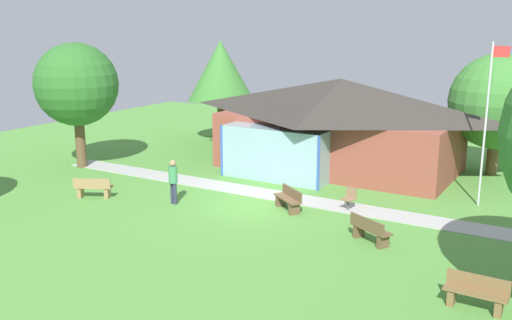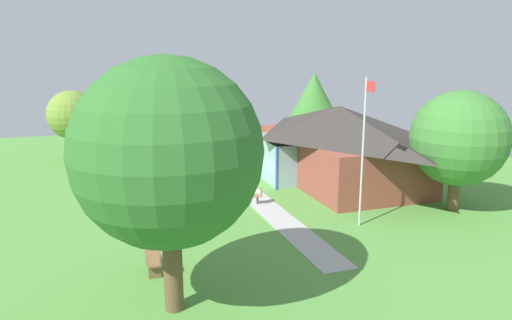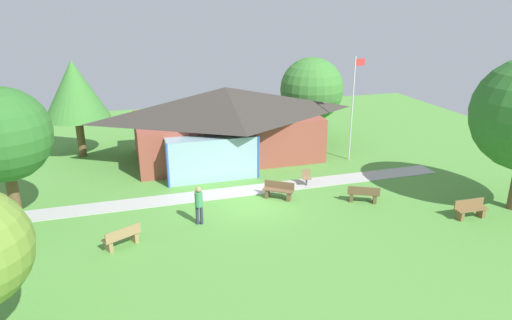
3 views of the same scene
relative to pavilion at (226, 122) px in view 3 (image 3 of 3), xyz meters
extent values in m
plane|color=#54933D|center=(-0.38, -7.07, -2.23)|extent=(44.00, 44.00, 0.00)
cube|color=brown|center=(0.07, 0.15, -0.93)|extent=(10.75, 5.82, 2.61)
pyramid|color=#38332D|center=(0.07, 0.15, 1.22)|extent=(11.75, 6.82, 1.70)
cube|color=#8CB2BF|center=(-1.54, -3.35, -1.06)|extent=(4.84, 1.20, 2.35)
cylinder|color=#3359B2|center=(-3.96, -3.95, -1.06)|extent=(0.12, 0.12, 2.35)
cylinder|color=#3359B2|center=(0.88, -3.95, -1.06)|extent=(0.12, 0.12, 2.35)
cube|color=#ADADA8|center=(-0.38, -5.51, -2.22)|extent=(22.04, 1.44, 0.03)
cylinder|color=silver|center=(7.02, -2.59, 0.86)|extent=(0.08, 0.08, 6.19)
cube|color=red|center=(7.32, -2.59, 3.60)|extent=(0.60, 0.02, 0.40)
cube|color=#9E7A51|center=(-6.43, -9.47, -1.78)|extent=(1.53, 1.08, 0.06)
cube|color=#9E7A51|center=(-6.91, -9.72, -2.04)|extent=(0.33, 0.43, 0.39)
cube|color=#9E7A51|center=(-5.94, -9.22, -2.04)|extent=(0.33, 0.43, 0.39)
cube|color=#9E7A51|center=(-6.34, -9.64, -1.57)|extent=(1.36, 0.74, 0.36)
cube|color=brown|center=(4.79, -8.39, -1.78)|extent=(1.54, 1.08, 0.06)
cube|color=brown|center=(4.30, -8.14, -2.04)|extent=(0.32, 0.43, 0.39)
cube|color=brown|center=(5.28, -8.65, -2.04)|extent=(0.32, 0.43, 0.39)
cube|color=brown|center=(4.70, -8.56, -1.57)|extent=(1.36, 0.74, 0.36)
cube|color=brown|center=(0.99, -6.89, -1.78)|extent=(1.48, 1.23, 0.06)
cube|color=brown|center=(1.44, -7.21, -2.04)|extent=(0.36, 0.42, 0.39)
cube|color=brown|center=(0.54, -6.57, -2.04)|extent=(0.36, 0.42, 0.39)
cube|color=brown|center=(1.10, -6.74, -1.57)|extent=(1.26, 0.92, 0.36)
cube|color=brown|center=(8.51, -11.34, -1.78)|extent=(1.51, 0.46, 0.06)
cube|color=brown|center=(9.06, -11.35, -2.04)|extent=(0.17, 0.40, 0.39)
cube|color=brown|center=(7.96, -11.33, -2.04)|extent=(0.17, 0.40, 0.39)
cube|color=brown|center=(8.51, -11.15, -1.57)|extent=(1.50, 0.08, 0.36)
cube|color=#8C6B4C|center=(2.95, -5.75, -1.79)|extent=(0.52, 0.52, 0.04)
cube|color=#8C6B4C|center=(2.99, -5.55, -1.57)|extent=(0.44, 0.12, 0.40)
cylinder|color=#4C4C51|center=(2.95, -5.75, -2.02)|extent=(0.10, 0.10, 0.42)
cylinder|color=#4C4C51|center=(2.95, -5.75, -2.22)|extent=(0.36, 0.36, 0.02)
cylinder|color=#2D3347|center=(-3.24, -8.44, -1.81)|extent=(0.14, 0.14, 0.85)
cylinder|color=#2D3347|center=(-3.07, -8.48, -1.81)|extent=(0.14, 0.14, 0.85)
cylinder|color=#3F8C59|center=(-3.15, -8.46, -1.06)|extent=(0.34, 0.34, 0.65)
sphere|color=tan|center=(-3.15, -8.46, -0.61)|extent=(0.24, 0.24, 0.24)
cylinder|color=brown|center=(6.66, 2.60, -1.35)|extent=(0.50, 0.50, 1.77)
sphere|color=#3D7F33|center=(6.66, 2.60, 1.16)|extent=(4.33, 4.33, 4.33)
cylinder|color=brown|center=(-10.72, -6.14, -0.96)|extent=(0.48, 0.48, 2.55)
sphere|color=#2D6B28|center=(-10.72, -6.14, 1.78)|extent=(3.92, 3.92, 3.92)
cylinder|color=brown|center=(-8.51, 2.72, -1.02)|extent=(0.47, 0.47, 2.42)
cone|color=#3D7F33|center=(-8.51, 2.72, 1.92)|extent=(3.86, 3.86, 3.47)
camera|label=1|loc=(10.46, -25.05, 4.59)|focal=40.18mm
camera|label=2|loc=(22.94, -12.64, 4.65)|focal=32.08mm
camera|label=3|loc=(-5.95, -26.51, 7.05)|focal=32.54mm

